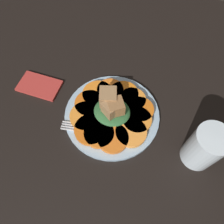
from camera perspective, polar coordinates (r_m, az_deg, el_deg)
table_slab at (r=60.15cm, az=0.00°, el=-1.41°), size 120.00×120.00×2.00cm
plate at (r=58.80cm, az=0.00°, el=-0.73°), size 25.41×25.41×1.05cm
carrot_slice_0 at (r=55.82cm, az=-5.55°, el=-4.59°), size 8.48×8.48×1.30cm
carrot_slice_1 at (r=55.21cm, az=-3.40°, el=-5.68°), size 7.69×7.69×1.30cm
carrot_slice_2 at (r=54.66cm, az=0.22°, el=-6.85°), size 7.93×7.93×1.30cm
carrot_slice_3 at (r=55.47cm, az=4.99°, el=-5.31°), size 7.98×7.98×1.30cm
carrot_slice_4 at (r=57.06cm, az=6.53°, el=-2.14°), size 7.64×7.64×1.30cm
carrot_slice_5 at (r=58.59cm, az=7.21°, el=0.57°), size 7.58×7.58×1.30cm
carrot_slice_6 at (r=59.95cm, az=5.34°, el=3.16°), size 7.37×7.37×1.30cm
carrot_slice_7 at (r=60.73cm, az=2.98°, el=4.61°), size 8.34×8.34×1.30cm
carrot_slice_8 at (r=61.38cm, az=-0.46°, el=5.65°), size 7.45×7.45×1.30cm
carrot_slice_9 at (r=60.80cm, az=-3.71°, el=4.64°), size 8.54×8.54×1.30cm
carrot_slice_10 at (r=59.36cm, az=-5.79°, el=2.15°), size 8.18×8.18×1.30cm
carrot_slice_11 at (r=57.61cm, az=-6.78°, el=-1.11°), size 8.55×8.55×1.30cm
center_pile at (r=56.05cm, az=-0.08°, el=1.16°), size 9.71×9.01×6.63cm
fork at (r=56.11cm, az=-3.92°, el=-4.77°), size 19.72×4.96×0.40cm
water_glass at (r=53.38cm, az=23.00°, el=-8.51°), size 7.66×7.66×12.16cm
napkin at (r=67.36cm, az=-18.42°, el=6.52°), size 12.02×7.21×0.80cm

